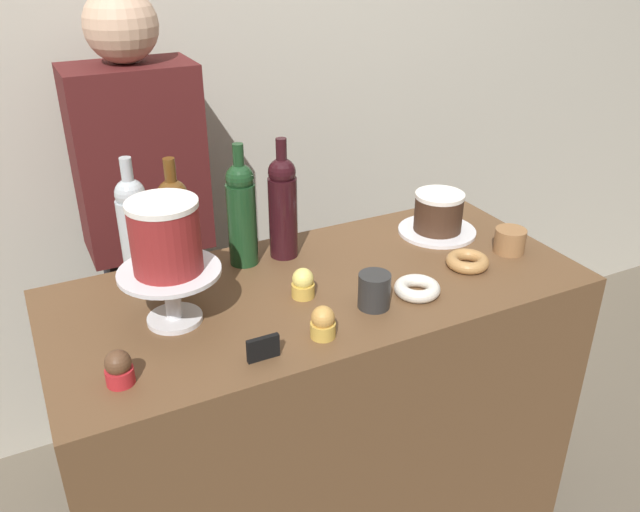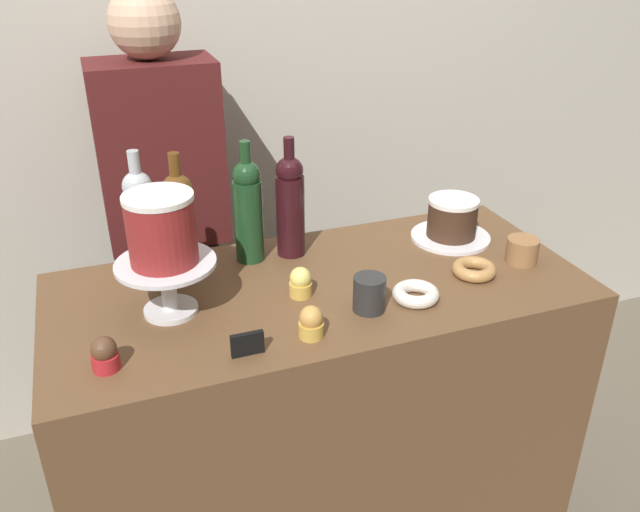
# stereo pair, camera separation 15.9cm
# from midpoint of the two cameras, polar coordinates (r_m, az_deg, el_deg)

# --- Properties ---
(back_wall) EXTENTS (6.00, 0.05, 2.60)m
(back_wall) POSITION_cam_midpoint_polar(r_m,az_deg,el_deg) (2.29, -5.80, 15.78)
(back_wall) COLOR #BCB7A8
(back_wall) RESTS_ON ground_plane
(display_counter) EXTENTS (1.33, 0.60, 0.94)m
(display_counter) POSITION_cam_midpoint_polar(r_m,az_deg,el_deg) (1.91, 2.47, -14.94)
(display_counter) COLOR brown
(display_counter) RESTS_ON ground_plane
(cake_stand_pedestal) EXTENTS (0.23, 0.23, 0.13)m
(cake_stand_pedestal) POSITION_cam_midpoint_polar(r_m,az_deg,el_deg) (1.50, -10.26, -1.91)
(cake_stand_pedestal) COLOR silver
(cake_stand_pedestal) RESTS_ON display_counter
(white_layer_cake) EXTENTS (0.15, 0.15, 0.16)m
(white_layer_cake) POSITION_cam_midpoint_polar(r_m,az_deg,el_deg) (1.44, -10.66, 2.32)
(white_layer_cake) COLOR maroon
(white_layer_cake) RESTS_ON cake_stand_pedestal
(silver_serving_platter) EXTENTS (0.22, 0.22, 0.01)m
(silver_serving_platter) POSITION_cam_midpoint_polar(r_m,az_deg,el_deg) (1.91, 13.65, 1.58)
(silver_serving_platter) COLOR white
(silver_serving_platter) RESTS_ON display_counter
(chocolate_round_cake) EXTENTS (0.14, 0.14, 0.11)m
(chocolate_round_cake) POSITION_cam_midpoint_polar(r_m,az_deg,el_deg) (1.89, 13.85, 3.25)
(chocolate_round_cake) COLOR #3D2619
(chocolate_round_cake) RESTS_ON silver_serving_platter
(wine_bottle_dark_red) EXTENTS (0.08, 0.08, 0.33)m
(wine_bottle_dark_red) POSITION_cam_midpoint_polar(r_m,az_deg,el_deg) (1.72, 0.04, 4.49)
(wine_bottle_dark_red) COLOR black
(wine_bottle_dark_red) RESTS_ON display_counter
(wine_bottle_amber) EXTENTS (0.08, 0.08, 0.33)m
(wine_bottle_amber) POSITION_cam_midpoint_polar(r_m,az_deg,el_deg) (1.63, -9.32, 2.73)
(wine_bottle_amber) COLOR #5B3814
(wine_bottle_amber) RESTS_ON display_counter
(wine_bottle_green) EXTENTS (0.08, 0.08, 0.33)m
(wine_bottle_green) POSITION_cam_midpoint_polar(r_m,az_deg,el_deg) (1.69, -3.62, 4.06)
(wine_bottle_green) COLOR #193D1E
(wine_bottle_green) RESTS_ON display_counter
(wine_bottle_clear) EXTENTS (0.08, 0.08, 0.33)m
(wine_bottle_clear) POSITION_cam_midpoint_polar(r_m,az_deg,el_deg) (1.66, -12.65, 2.93)
(wine_bottle_clear) COLOR #B2BCC1
(wine_bottle_clear) RESTS_ON display_counter
(cupcake_chocolate) EXTENTS (0.06, 0.06, 0.07)m
(cupcake_chocolate) POSITION_cam_midpoint_polar(r_m,az_deg,el_deg) (1.37, -15.12, -8.38)
(cupcake_chocolate) COLOR red
(cupcake_chocolate) RESTS_ON display_counter
(cupcake_caramel) EXTENTS (0.06, 0.06, 0.07)m
(cupcake_caramel) POSITION_cam_midpoint_polar(r_m,az_deg,el_deg) (1.42, 2.45, -5.91)
(cupcake_caramel) COLOR gold
(cupcake_caramel) RESTS_ON display_counter
(cupcake_lemon) EXTENTS (0.06, 0.06, 0.07)m
(cupcake_lemon) POSITION_cam_midpoint_polar(r_m,az_deg,el_deg) (1.56, 1.20, -2.41)
(cupcake_lemon) COLOR gold
(cupcake_lemon) RESTS_ON display_counter
(donut_maple) EXTENTS (0.11, 0.11, 0.03)m
(donut_maple) POSITION_cam_midpoint_polar(r_m,az_deg,el_deg) (1.73, 15.87, -1.20)
(donut_maple) COLOR #B27F47
(donut_maple) RESTS_ON display_counter
(donut_sugar) EXTENTS (0.11, 0.11, 0.03)m
(donut_sugar) POSITION_cam_midpoint_polar(r_m,az_deg,el_deg) (1.58, 11.21, -3.34)
(donut_sugar) COLOR silver
(donut_sugar) RESTS_ON display_counter
(cookie_stack) EXTENTS (0.08, 0.08, 0.07)m
(cookie_stack) POSITION_cam_midpoint_polar(r_m,az_deg,el_deg) (1.83, 19.63, 0.41)
(cookie_stack) COLOR olive
(cookie_stack) RESTS_ON display_counter
(price_sign_chalkboard) EXTENTS (0.07, 0.01, 0.05)m
(price_sign_chalkboard) POSITION_cam_midpoint_polar(r_m,az_deg,el_deg) (1.37, -3.03, -7.77)
(price_sign_chalkboard) COLOR black
(price_sign_chalkboard) RESTS_ON display_counter
(coffee_cup_ceramic) EXTENTS (0.08, 0.08, 0.09)m
(coffee_cup_ceramic) POSITION_cam_midpoint_polar(r_m,az_deg,el_deg) (1.52, 7.33, -3.36)
(coffee_cup_ceramic) COLOR #282828
(coffee_cup_ceramic) RESTS_ON display_counter
(barista_figure) EXTENTS (0.36, 0.22, 1.60)m
(barista_figure) POSITION_cam_midpoint_polar(r_m,az_deg,el_deg) (2.13, -10.90, 1.38)
(barista_figure) COLOR black
(barista_figure) RESTS_ON ground_plane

